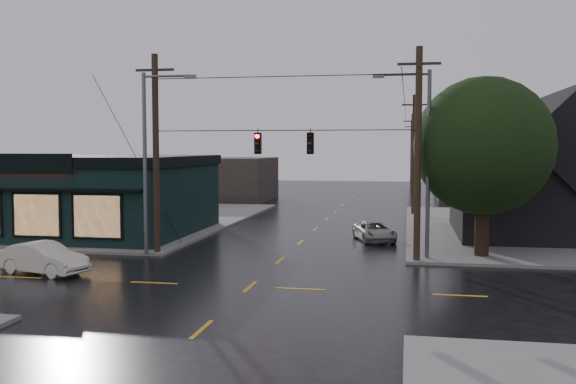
% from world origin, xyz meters
% --- Properties ---
extents(ground_plane, '(160.00, 160.00, 0.00)m').
position_xyz_m(ground_plane, '(0.00, 0.00, 0.00)').
color(ground_plane, black).
extents(sidewalk_nw, '(28.00, 28.00, 0.15)m').
position_xyz_m(sidewalk_nw, '(-20.00, 20.00, 0.07)').
color(sidewalk_nw, gray).
rests_on(sidewalk_nw, ground).
extents(pizza_shop, '(16.30, 12.34, 4.90)m').
position_xyz_m(pizza_shop, '(-15.00, 12.94, 2.56)').
color(pizza_shop, black).
rests_on(pizza_shop, ground).
extents(ne_building, '(12.60, 11.60, 8.75)m').
position_xyz_m(ne_building, '(15.00, 17.00, 4.47)').
color(ne_building, black).
rests_on(ne_building, ground).
extents(corner_tree, '(6.79, 6.79, 8.79)m').
position_xyz_m(corner_tree, '(9.67, 8.41, 5.52)').
color(corner_tree, black).
rests_on(corner_tree, ground).
extents(utility_pole_nw, '(2.00, 0.32, 10.15)m').
position_xyz_m(utility_pole_nw, '(-6.50, 6.50, 0.00)').
color(utility_pole_nw, '#302415').
rests_on(utility_pole_nw, ground).
extents(utility_pole_ne, '(2.00, 0.32, 10.15)m').
position_xyz_m(utility_pole_ne, '(6.50, 6.50, 0.00)').
color(utility_pole_ne, '#302415').
rests_on(utility_pole_ne, ground).
extents(utility_pole_far_a, '(2.00, 0.32, 9.65)m').
position_xyz_m(utility_pole_far_a, '(6.50, 28.00, 0.00)').
color(utility_pole_far_a, '#302415').
rests_on(utility_pole_far_a, ground).
extents(utility_pole_far_b, '(2.00, 0.32, 9.15)m').
position_xyz_m(utility_pole_far_b, '(6.50, 48.00, 0.00)').
color(utility_pole_far_b, '#302415').
rests_on(utility_pole_far_b, ground).
extents(utility_pole_far_c, '(2.00, 0.32, 9.15)m').
position_xyz_m(utility_pole_far_c, '(6.50, 68.00, 0.00)').
color(utility_pole_far_c, '#302415').
rests_on(utility_pole_far_c, ground).
extents(span_signal_assembly, '(13.00, 0.48, 1.23)m').
position_xyz_m(span_signal_assembly, '(0.10, 6.50, 5.70)').
color(span_signal_assembly, black).
rests_on(span_signal_assembly, ground).
extents(streetlight_nw, '(5.40, 0.30, 9.15)m').
position_xyz_m(streetlight_nw, '(-6.80, 5.80, 0.00)').
color(streetlight_nw, '#5C5E60').
rests_on(streetlight_nw, ground).
extents(streetlight_ne, '(5.40, 0.30, 9.15)m').
position_xyz_m(streetlight_ne, '(7.00, 7.20, 0.00)').
color(streetlight_ne, '#5C5E60').
rests_on(streetlight_ne, ground).
extents(bg_building_west, '(12.00, 10.00, 4.40)m').
position_xyz_m(bg_building_west, '(-14.00, 40.00, 2.20)').
color(bg_building_west, '#352A26').
rests_on(bg_building_west, ground).
extents(bg_building_east, '(14.00, 12.00, 5.60)m').
position_xyz_m(bg_building_east, '(16.00, 45.00, 2.80)').
color(bg_building_east, '#232328').
rests_on(bg_building_east, ground).
extents(sedan_cream, '(4.39, 2.51, 1.37)m').
position_xyz_m(sedan_cream, '(-9.43, 0.87, 0.68)').
color(sedan_cream, white).
rests_on(sedan_cream, ground).
extents(suv_silver, '(3.02, 4.45, 1.13)m').
position_xyz_m(suv_silver, '(4.17, 13.40, 0.57)').
color(suv_silver, '#9B988F').
rests_on(suv_silver, ground).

